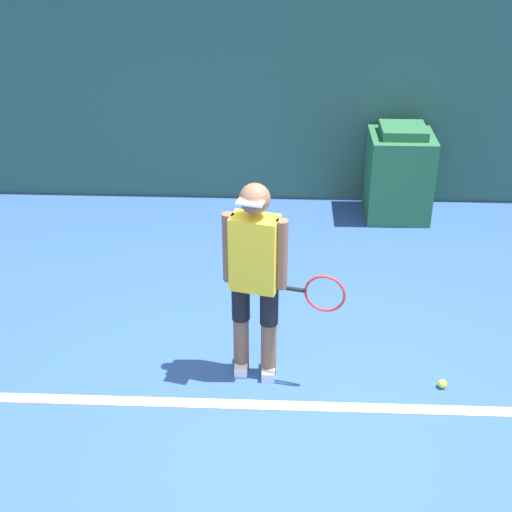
% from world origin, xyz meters
% --- Properties ---
extents(ground_plane, '(24.00, 24.00, 0.00)m').
position_xyz_m(ground_plane, '(0.00, 0.00, 0.00)').
color(ground_plane, '#2D5193').
extents(back_wall, '(24.00, 0.10, 2.38)m').
position_xyz_m(back_wall, '(0.00, 3.93, 1.19)').
color(back_wall, '#2D564C').
rests_on(back_wall, ground_plane).
extents(court_baseline, '(21.60, 0.10, 0.01)m').
position_xyz_m(court_baseline, '(0.00, 0.17, 0.01)').
color(court_baseline, white).
rests_on(court_baseline, ground_plane).
extents(tennis_player, '(0.89, 0.32, 1.60)m').
position_xyz_m(tennis_player, '(-0.25, 0.58, 0.88)').
color(tennis_player, brown).
rests_on(tennis_player, ground_plane).
extents(tennis_ball, '(0.07, 0.07, 0.07)m').
position_xyz_m(tennis_ball, '(1.17, 0.44, 0.03)').
color(tennis_ball, '#D1E533').
rests_on(tennis_ball, ground_plane).
extents(covered_chair, '(0.69, 0.67, 1.04)m').
position_xyz_m(covered_chair, '(1.20, 3.49, 0.50)').
color(covered_chair, '#28663D').
rests_on(covered_chair, ground_plane).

